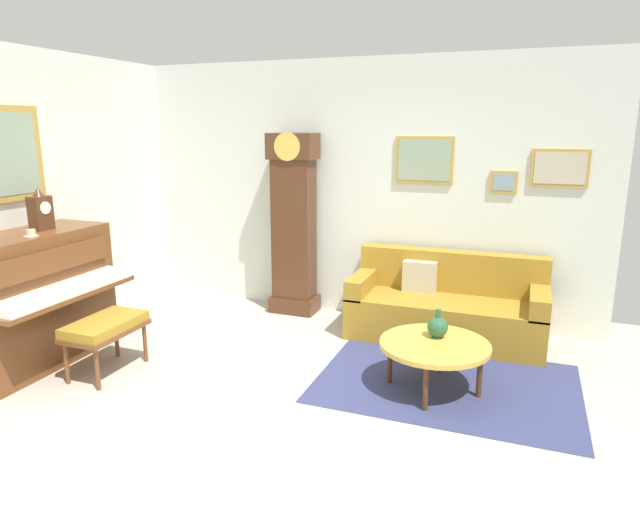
{
  "coord_description": "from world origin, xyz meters",
  "views": [
    {
      "loc": [
        1.78,
        -3.43,
        2.08
      ],
      "look_at": [
        -0.03,
        1.34,
        0.88
      ],
      "focal_mm": 30.81,
      "sensor_mm": 36.0,
      "label": 1
    }
  ],
  "objects_px": {
    "couch": "(446,307)",
    "teacup": "(31,234)",
    "piano_bench": "(105,328)",
    "piano": "(32,299)",
    "grandfather_clock": "(294,229)",
    "coffee_table": "(435,346)",
    "mantel_clock": "(40,211)",
    "green_jug": "(438,327)"
  },
  "relations": [
    {
      "from": "couch",
      "to": "teacup",
      "type": "distance_m",
      "value": 3.87
    },
    {
      "from": "piano_bench",
      "to": "couch",
      "type": "bearing_deg",
      "value": 35.83
    },
    {
      "from": "piano",
      "to": "teacup",
      "type": "distance_m",
      "value": 0.64
    },
    {
      "from": "piano_bench",
      "to": "teacup",
      "type": "xyz_separation_m",
      "value": [
        -0.56,
        -0.14,
        0.81
      ]
    },
    {
      "from": "grandfather_clock",
      "to": "coffee_table",
      "type": "bearing_deg",
      "value": -37.54
    },
    {
      "from": "couch",
      "to": "mantel_clock",
      "type": "distance_m",
      "value": 3.91
    },
    {
      "from": "grandfather_clock",
      "to": "teacup",
      "type": "distance_m",
      "value": 2.64
    },
    {
      "from": "piano",
      "to": "couch",
      "type": "xyz_separation_m",
      "value": [
        3.33,
        1.97,
        -0.29
      ]
    },
    {
      "from": "teacup",
      "to": "green_jug",
      "type": "xyz_separation_m",
      "value": [
        3.25,
        0.93,
        -0.72
      ]
    },
    {
      "from": "mantel_clock",
      "to": "teacup",
      "type": "bearing_deg",
      "value": -59.24
    },
    {
      "from": "grandfather_clock",
      "to": "couch",
      "type": "distance_m",
      "value": 1.87
    },
    {
      "from": "couch",
      "to": "teacup",
      "type": "xyz_separation_m",
      "value": [
        -3.18,
        -2.03,
        0.9
      ]
    },
    {
      "from": "piano",
      "to": "mantel_clock",
      "type": "xyz_separation_m",
      "value": [
        0.0,
        0.2,
        0.76
      ]
    },
    {
      "from": "coffee_table",
      "to": "teacup",
      "type": "xyz_separation_m",
      "value": [
        -3.26,
        -0.81,
        0.84
      ]
    },
    {
      "from": "piano",
      "to": "coffee_table",
      "type": "height_order",
      "value": "piano"
    },
    {
      "from": "coffee_table",
      "to": "green_jug",
      "type": "bearing_deg",
      "value": 90.91
    },
    {
      "from": "couch",
      "to": "green_jug",
      "type": "distance_m",
      "value": 1.11
    },
    {
      "from": "coffee_table",
      "to": "teacup",
      "type": "height_order",
      "value": "teacup"
    },
    {
      "from": "couch",
      "to": "green_jug",
      "type": "bearing_deg",
      "value": -85.92
    },
    {
      "from": "green_jug",
      "to": "teacup",
      "type": "bearing_deg",
      "value": -164.01
    },
    {
      "from": "piano",
      "to": "piano_bench",
      "type": "relative_size",
      "value": 2.06
    },
    {
      "from": "grandfather_clock",
      "to": "green_jug",
      "type": "bearing_deg",
      "value": -35.02
    },
    {
      "from": "couch",
      "to": "teacup",
      "type": "bearing_deg",
      "value": -147.42
    },
    {
      "from": "piano",
      "to": "coffee_table",
      "type": "bearing_deg",
      "value": 12.3
    },
    {
      "from": "couch",
      "to": "piano_bench",
      "type": "bearing_deg",
      "value": -144.17
    },
    {
      "from": "coffee_table",
      "to": "teacup",
      "type": "relative_size",
      "value": 7.59
    },
    {
      "from": "piano",
      "to": "green_jug",
      "type": "distance_m",
      "value": 3.52
    },
    {
      "from": "piano",
      "to": "green_jug",
      "type": "relative_size",
      "value": 6.0
    },
    {
      "from": "coffee_table",
      "to": "mantel_clock",
      "type": "distance_m",
      "value": 3.59
    },
    {
      "from": "grandfather_clock",
      "to": "couch",
      "type": "height_order",
      "value": "grandfather_clock"
    },
    {
      "from": "grandfather_clock",
      "to": "piano_bench",
      "type": "bearing_deg",
      "value": -112.83
    },
    {
      "from": "couch",
      "to": "green_jug",
      "type": "relative_size",
      "value": 7.92
    },
    {
      "from": "piano",
      "to": "mantel_clock",
      "type": "height_order",
      "value": "mantel_clock"
    },
    {
      "from": "coffee_table",
      "to": "teacup",
      "type": "distance_m",
      "value": 3.46
    },
    {
      "from": "piano",
      "to": "coffee_table",
      "type": "xyz_separation_m",
      "value": [
        3.41,
        0.74,
        -0.23
      ]
    },
    {
      "from": "grandfather_clock",
      "to": "mantel_clock",
      "type": "height_order",
      "value": "grandfather_clock"
    },
    {
      "from": "piano_bench",
      "to": "coffee_table",
      "type": "relative_size",
      "value": 0.8
    },
    {
      "from": "coffee_table",
      "to": "grandfather_clock",
      "type": "bearing_deg",
      "value": 142.46
    },
    {
      "from": "piano_bench",
      "to": "green_jug",
      "type": "height_order",
      "value": "green_jug"
    },
    {
      "from": "piano",
      "to": "couch",
      "type": "bearing_deg",
      "value": 30.52
    },
    {
      "from": "couch",
      "to": "green_jug",
      "type": "height_order",
      "value": "couch"
    },
    {
      "from": "piano",
      "to": "green_jug",
      "type": "height_order",
      "value": "piano"
    }
  ]
}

